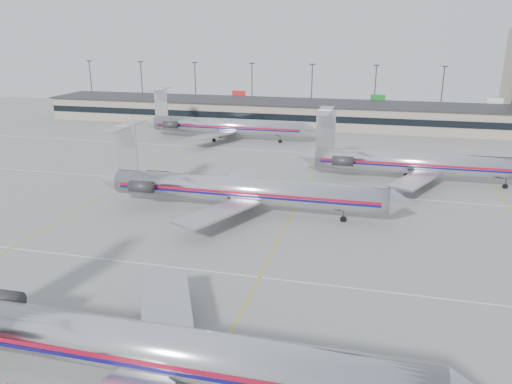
% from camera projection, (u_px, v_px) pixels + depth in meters
% --- Properties ---
extents(ground, '(260.00, 260.00, 0.00)m').
position_uv_depth(ground, '(232.00, 331.00, 42.36)').
color(ground, gray).
rests_on(ground, ground).
extents(apron_markings, '(160.00, 0.15, 0.02)m').
position_uv_depth(apron_markings, '(259.00, 277.00, 51.59)').
color(apron_markings, silver).
rests_on(apron_markings, ground).
extents(terminal, '(162.00, 17.00, 6.25)m').
position_uv_depth(terminal, '(338.00, 115.00, 131.83)').
color(terminal, gray).
rests_on(terminal, ground).
extents(light_mast_row, '(163.60, 0.40, 15.28)m').
position_uv_depth(light_mast_row, '(343.00, 88.00, 143.11)').
color(light_mast_row, '#38383D').
rests_on(light_mast_row, ground).
extents(jet_foreground, '(45.02, 26.51, 11.79)m').
position_uv_depth(jet_foreground, '(139.00, 346.00, 34.65)').
color(jet_foreground, silver).
rests_on(jet_foreground, ground).
extents(jet_second_row, '(44.80, 26.38, 11.73)m').
position_uv_depth(jet_second_row, '(240.00, 190.00, 68.84)').
color(jet_second_row, silver).
rests_on(jet_second_row, ground).
extents(jet_third_row, '(43.04, 26.47, 11.77)m').
position_uv_depth(jet_third_row, '(420.00, 163.00, 82.67)').
color(jet_third_row, silver).
rests_on(jet_third_row, ground).
extents(jet_back_row, '(42.20, 25.96, 11.54)m').
position_uv_depth(jet_back_row, '(225.00, 126.00, 115.34)').
color(jet_back_row, silver).
rests_on(jet_back_row, ground).
extents(belt_loader, '(4.75, 2.58, 2.43)m').
position_uv_depth(belt_loader, '(223.00, 373.00, 36.17)').
color(belt_loader, gray).
rests_on(belt_loader, ground).
extents(ramp_worker_near, '(0.75, 0.72, 1.72)m').
position_uv_depth(ramp_worker_near, '(228.00, 381.00, 35.05)').
color(ramp_worker_near, '#B5EF16').
rests_on(ramp_worker_near, ground).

